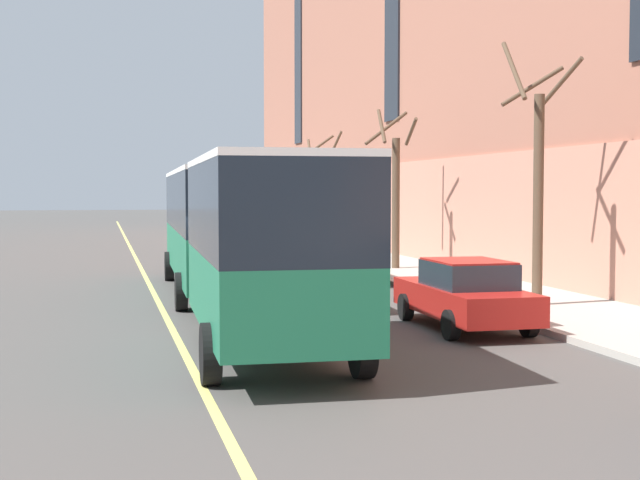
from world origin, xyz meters
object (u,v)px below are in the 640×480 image
(parked_car_champagne_3, at_px, (278,241))
(parked_car_navy_1, at_px, (345,259))
(parked_car_red_4, at_px, (465,294))
(street_tree_mid_block, at_px, (538,179))
(street_tree_far_downtown, at_px, (323,191))
(parked_car_darkgray_2, at_px, (254,234))
(street_tree_far_uptown, at_px, (395,190))
(city_bus, at_px, (231,228))

(parked_car_champagne_3, bearing_deg, parked_car_navy_1, -89.91)
(parked_car_red_4, relative_size, street_tree_mid_block, 0.70)
(street_tree_far_downtown, bearing_deg, parked_car_darkgray_2, 125.77)
(parked_car_navy_1, distance_m, street_tree_far_uptown, 5.02)
(city_bus, distance_m, street_tree_far_uptown, 12.43)
(city_bus, height_order, parked_car_darkgray_2, city_bus)
(parked_car_darkgray_2, xyz_separation_m, parked_car_red_4, (-0.11, -29.26, 0.00))
(parked_car_darkgray_2, height_order, street_tree_far_uptown, street_tree_far_uptown)
(street_tree_mid_block, bearing_deg, street_tree_far_downtown, 90.03)
(parked_car_darkgray_2, height_order, street_tree_far_downtown, street_tree_far_downtown)
(street_tree_mid_block, xyz_separation_m, street_tree_far_uptown, (-0.02, 11.41, -0.27))
(city_bus, bearing_deg, street_tree_mid_block, -12.38)
(parked_car_red_4, bearing_deg, parked_car_darkgray_2, 89.78)
(parked_car_red_4, height_order, street_tree_far_downtown, street_tree_far_downtown)
(city_bus, distance_m, parked_car_darkgray_2, 25.63)
(parked_car_darkgray_2, distance_m, parked_car_champagne_3, 7.17)
(parked_car_navy_1, bearing_deg, street_tree_far_uptown, 49.10)
(parked_car_champagne_3, height_order, street_tree_far_uptown, street_tree_far_uptown)
(parked_car_darkgray_2, distance_m, parked_car_red_4, 29.26)
(city_bus, xyz_separation_m, street_tree_far_downtown, (7.70, 21.12, 0.95))
(street_tree_mid_block, bearing_deg, street_tree_far_uptown, 90.08)
(parked_car_navy_1, relative_size, parked_car_champagne_3, 0.99)
(parked_car_champagne_3, xyz_separation_m, street_tree_far_downtown, (2.92, 3.15, 2.31))
(parked_car_darkgray_2, relative_size, street_tree_mid_block, 0.65)
(city_bus, height_order, street_tree_far_uptown, street_tree_far_uptown)
(city_bus, height_order, parked_car_navy_1, city_bus)
(parked_car_red_4, bearing_deg, parked_car_navy_1, 89.44)
(city_bus, bearing_deg, street_tree_far_uptown, 51.61)
(parked_car_darkgray_2, xyz_separation_m, street_tree_mid_block, (2.91, -26.83, 2.63))
(parked_car_red_4, xyz_separation_m, street_tree_mid_block, (3.02, 2.43, 2.63))
(parked_car_darkgray_2, relative_size, parked_car_champagne_3, 0.97)
(parked_car_darkgray_2, relative_size, street_tree_far_uptown, 0.72)
(parked_car_champagne_3, distance_m, parked_car_red_4, 22.09)
(parked_car_champagne_3, xyz_separation_m, street_tree_far_uptown, (2.92, -8.25, 2.36))
(street_tree_far_uptown, distance_m, street_tree_far_downtown, 11.41)
(parked_car_navy_1, xyz_separation_m, street_tree_far_downtown, (2.91, 14.75, 2.31))
(street_tree_mid_block, height_order, street_tree_far_downtown, street_tree_mid_block)
(parked_car_champagne_3, relative_size, parked_car_red_4, 0.96)
(city_bus, relative_size, street_tree_far_uptown, 3.38)
(parked_car_champagne_3, bearing_deg, street_tree_far_downtown, 47.15)
(parked_car_darkgray_2, bearing_deg, parked_car_red_4, -90.22)
(street_tree_far_uptown, bearing_deg, street_tree_mid_block, -89.92)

